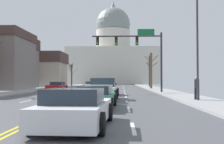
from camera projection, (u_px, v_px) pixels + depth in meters
ground at (71, 104)px, 17.04m from camera, size 20.00×180.00×0.20m
signal_gantry at (137, 46)px, 30.95m from camera, size 7.91×0.41×7.08m
street_lamp_right at (193, 26)px, 18.37m from camera, size 2.36×0.24×8.39m
capitol_building at (113, 57)px, 100.60m from camera, size 31.49×21.17×30.44m
sedan_near_00 at (108, 89)px, 27.03m from camera, size 2.13×4.23×1.20m
pickup_truck_near_01 at (103, 90)px, 20.30m from camera, size 2.28×5.50×1.62m
sedan_near_02 at (96, 98)px, 14.42m from camera, size 2.09×4.66×1.17m
sedan_near_03 at (76, 109)px, 8.64m from camera, size 2.22×4.48×1.22m
sedan_oncoming_00 at (57, 87)px, 35.47m from camera, size 2.04×4.67×1.22m
sedan_oncoming_01 at (91, 85)px, 44.26m from camera, size 2.08×4.50×1.23m
flank_building_01 at (8, 62)px, 52.15m from camera, size 9.81×8.56×9.49m
flank_building_03 at (40, 69)px, 62.38m from camera, size 11.38×9.33×7.63m
bare_tree_00 at (149, 70)px, 56.41m from camera, size 1.39×2.35×6.35m
bare_tree_01 at (72, 74)px, 62.87m from camera, size 2.39×2.06×5.46m
bare_tree_02 at (151, 70)px, 44.14m from camera, size 2.21×1.58×5.70m
pedestrian_00 at (197, 86)px, 18.89m from camera, size 0.35×0.34×1.61m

